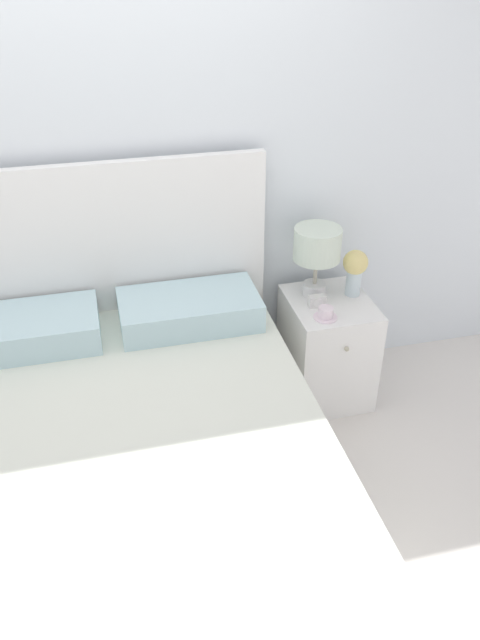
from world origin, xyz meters
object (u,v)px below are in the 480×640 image
Objects in this scene: teacup at (325,313)px; alarm_clock at (317,301)px; table_lamp at (317,248)px; flower_vase at (355,268)px; nightstand at (326,348)px; bed at (130,481)px.

alarm_clock is (-0.00, 0.11, 0.00)m from teacup.
alarm_clock is at bearing -102.47° from table_lamp.
table_lamp is 1.49× the size of flower_vase.
nightstand is at bearing 16.91° from alarm_clock.
bed is at bearing -148.58° from flower_vase.
bed reaches higher than teacup.
alarm_clock is at bearing 91.18° from teacup.
nightstand is 0.35m from teacup.
flower_vase is 0.31m from teacup.
nightstand is 0.56m from table_lamp.
teacup is (1.01, 0.57, 0.29)m from bed.
teacup is (-0.02, -0.23, -0.24)m from table_lamp.
bed is 1.25m from alarm_clock.
alarm_clock reaches higher than teacup.
table_lamp reaches higher than teacup.
nightstand is 1.58× the size of table_lamp.
teacup is at bearing -120.36° from nightstand.
flower_vase is (1.23, 0.75, 0.41)m from bed.
table_lamp reaches higher than alarm_clock.
nightstand is 2.34× the size of flower_vase.
teacup is (-0.08, -0.14, 0.31)m from nightstand.
nightstand is 4.92× the size of teacup.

